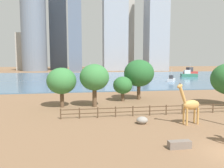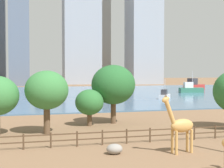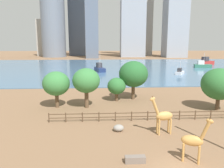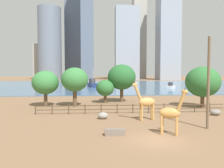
% 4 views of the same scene
% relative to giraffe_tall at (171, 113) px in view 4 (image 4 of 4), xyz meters
% --- Properties ---
extents(ground_plane, '(400.00, 400.00, 0.00)m').
position_rel_giraffe_tall_xyz_m(ground_plane, '(-1.81, 78.55, -1.99)').
color(ground_plane, brown).
extents(harbor_water, '(180.00, 86.00, 0.20)m').
position_rel_giraffe_tall_xyz_m(harbor_water, '(-1.81, 75.55, -1.89)').
color(harbor_water, '#476B8C').
rests_on(harbor_water, ground).
extents(giraffe_tall, '(2.53, 1.57, 4.31)m').
position_rel_giraffe_tall_xyz_m(giraffe_tall, '(0.00, 0.00, 0.00)').
color(giraffe_tall, '#C18C47').
rests_on(giraffe_tall, ground).
extents(giraffe_companion, '(2.95, 1.10, 4.62)m').
position_rel_giraffe_tall_xyz_m(giraffe_companion, '(-0.92, 6.12, 0.16)').
color(giraffe_companion, tan).
rests_on(giraffe_companion, ground).
extents(utility_pole, '(0.28, 0.28, 9.16)m').
position_rel_giraffe_tall_xyz_m(utility_pole, '(4.38, 1.82, 2.58)').
color(utility_pole, brown).
rests_on(utility_pole, ground).
extents(boulder_near_fence, '(1.39, 1.05, 0.79)m').
position_rel_giraffe_tall_xyz_m(boulder_near_fence, '(8.90, 8.31, -1.60)').
color(boulder_near_fence, gray).
rests_on(boulder_near_fence, ground).
extents(boulder_by_pole, '(1.25, 1.06, 0.79)m').
position_rel_giraffe_tall_xyz_m(boulder_by_pole, '(-5.91, 7.17, -1.60)').
color(boulder_by_pole, gray).
rests_on(boulder_by_pole, ground).
extents(feeding_trough, '(1.80, 0.60, 0.60)m').
position_rel_giraffe_tall_xyz_m(feeding_trough, '(-5.07, 0.16, -1.69)').
color(feeding_trough, '#72665B').
rests_on(feeding_trough, ground).
extents(enclosure_fence, '(26.12, 0.14, 1.30)m').
position_rel_giraffe_tall_xyz_m(enclosure_fence, '(-2.21, 10.55, -1.23)').
color(enclosure_fence, '#4C3826').
rests_on(enclosure_fence, ground).
extents(tree_left_large, '(4.33, 4.33, 5.89)m').
position_rel_giraffe_tall_xyz_m(tree_left_large, '(-15.04, 17.52, 1.92)').
color(tree_left_large, brown).
rests_on(tree_left_large, ground).
extents(tree_center_broad, '(3.31, 3.31, 4.24)m').
position_rel_giraffe_tall_xyz_m(tree_center_broad, '(-5.06, 20.97, 0.73)').
color(tree_center_broad, brown).
rests_on(tree_center_broad, ground).
extents(tree_right_tall, '(4.38, 4.38, 6.42)m').
position_rel_giraffe_tall_xyz_m(tree_right_tall, '(-10.23, 17.13, 2.41)').
color(tree_right_tall, brown).
rests_on(tree_right_tall, ground).
extents(tree_left_small, '(5.41, 5.41, 6.56)m').
position_rel_giraffe_tall_xyz_m(tree_left_small, '(10.28, 14.64, 2.11)').
color(tree_left_small, brown).
rests_on(tree_left_small, ground).
extents(tree_right_small, '(5.32, 5.32, 7.12)m').
position_rel_giraffe_tall_xyz_m(tree_right_small, '(-1.87, 22.11, 2.70)').
color(tree_right_small, brown).
rests_on(tree_right_small, ground).
extents(boat_ferry, '(4.18, 4.98, 4.36)m').
position_rel_giraffe_tall_xyz_m(boat_ferry, '(18.20, 52.08, -1.06)').
color(boat_ferry, silver).
rests_on(boat_ferry, harbor_water).
extents(boat_sailboat, '(7.10, 3.51, 6.11)m').
position_rel_giraffe_tall_xyz_m(boat_sailboat, '(34.90, 71.35, -0.77)').
color(boat_sailboat, '#337259').
rests_on(boat_sailboat, harbor_water).
extents(boat_tug, '(9.06, 7.39, 3.85)m').
position_rel_giraffe_tall_xyz_m(boat_tug, '(41.97, 82.42, -0.49)').
color(boat_tug, '#B22D28').
rests_on(boat_tug, harbor_water).
extents(boat_barge, '(4.24, 7.43, 6.31)m').
position_rel_giraffe_tall_xyz_m(boat_barge, '(-8.01, 61.55, -0.74)').
color(boat_barge, navy).
rests_on(boat_barge, harbor_water).
extents(skyline_tower_needle, '(8.54, 10.89, 104.91)m').
position_rel_giraffe_tall_xyz_m(skyline_tower_needle, '(-12.73, 136.00, 50.46)').
color(skyline_tower_needle, slate).
rests_on(skyline_tower_needle, ground).
extents(skyline_block_central, '(12.64, 9.52, 28.88)m').
position_rel_giraffe_tall_xyz_m(skyline_block_central, '(-51.44, 167.32, 12.45)').
color(skyline_block_central, '#ADA89E').
rests_on(skyline_block_central, ground).
extents(skyline_tower_glass, '(10.64, 11.90, 96.43)m').
position_rel_giraffe_tall_xyz_m(skyline_tower_glass, '(30.22, 167.87, 46.22)').
color(skyline_tower_glass, '#ADA89E').
rests_on(skyline_tower_glass, ground).
extents(skyline_block_left, '(13.25, 9.30, 86.63)m').
position_rel_giraffe_tall_xyz_m(skyline_block_left, '(-25.86, 168.46, 41.32)').
color(skyline_block_left, slate).
rests_on(skyline_block_left, ground).
extents(skyline_block_right, '(17.41, 17.41, 54.26)m').
position_rel_giraffe_tall_xyz_m(skyline_block_right, '(-41.67, 150.58, 25.13)').
color(skyline_block_right, slate).
rests_on(skyline_block_right, ground).
extents(skyline_tower_short, '(15.34, 14.81, 70.33)m').
position_rel_giraffe_tall_xyz_m(skyline_tower_short, '(47.04, 142.40, 33.17)').
color(skyline_tower_short, '#939EAD').
rests_on(skyline_tower_short, ground).
extents(skyline_block_wide, '(17.93, 10.46, 55.07)m').
position_rel_giraffe_tall_xyz_m(skyline_block_wide, '(16.91, 147.70, 25.54)').
color(skyline_block_wide, '#939EAD').
rests_on(skyline_block_wide, ground).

